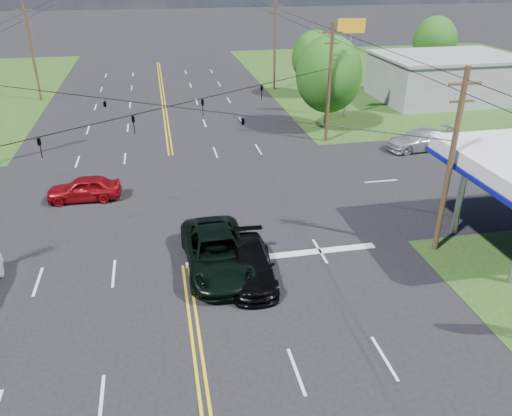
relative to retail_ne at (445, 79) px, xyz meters
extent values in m
plane|color=black|center=(-30.00, -20.00, -2.20)|extent=(280.00, 280.00, 0.00)
cube|color=#1F4516|center=(5.00, 12.00, -2.20)|extent=(46.00, 48.00, 0.03)
cube|color=silver|center=(-25.00, -28.00, -2.20)|extent=(10.00, 0.50, 0.02)
cube|color=gray|center=(0.00, 0.00, 0.00)|extent=(14.00, 10.00, 4.40)
cylinder|color=#A5A5AA|center=(-15.00, -27.50, 0.12)|extent=(0.36, 0.36, 4.65)
cylinder|color=#3C2619|center=(-17.00, -29.00, 2.55)|extent=(0.28, 0.28, 9.50)
cube|color=#3C2619|center=(-17.00, -29.00, 6.50)|extent=(1.60, 0.12, 0.12)
cube|color=#3C2619|center=(-17.00, -29.00, 5.70)|extent=(1.20, 0.10, 0.10)
cylinder|color=#3C2619|center=(-17.00, -11.00, 2.55)|extent=(0.28, 0.28, 9.50)
cube|color=#3C2619|center=(-17.00, -11.00, 6.50)|extent=(1.60, 0.12, 0.12)
cube|color=#3C2619|center=(-17.00, -11.00, 5.70)|extent=(1.20, 0.10, 0.10)
cylinder|color=#3C2619|center=(-43.00, 8.00, 2.80)|extent=(0.28, 0.28, 10.00)
cube|color=#3C2619|center=(-43.00, 8.00, 7.00)|extent=(1.60, 0.12, 0.12)
cube|color=#3C2619|center=(-43.00, 8.00, 6.20)|extent=(1.20, 0.10, 0.10)
cylinder|color=#3C2619|center=(-17.00, 8.00, 2.80)|extent=(0.28, 0.28, 10.00)
cube|color=#3C2619|center=(-17.00, 8.00, 7.00)|extent=(1.60, 0.12, 0.12)
cube|color=#3C2619|center=(-17.00, 8.00, 6.20)|extent=(1.20, 0.10, 0.10)
imported|color=black|center=(-36.50, -24.50, 3.22)|extent=(0.17, 0.21, 1.05)
imported|color=black|center=(-32.08, -21.44, 3.22)|extent=(0.17, 0.21, 1.05)
imported|color=black|center=(-27.92, -18.56, 3.22)|extent=(0.17, 0.21, 1.05)
imported|color=black|center=(-23.50, -15.50, 3.22)|extent=(0.17, 0.21, 1.05)
imported|color=black|center=(-33.90, -17.30, 3.50)|extent=(1.24, 0.26, 0.50)
imported|color=black|center=(-26.10, -22.70, 3.50)|extent=(1.24, 0.26, 0.50)
cylinder|color=black|center=(-17.00, -22.00, 6.70)|extent=(0.04, 100.00, 0.04)
cylinder|color=black|center=(-17.00, -22.00, 6.10)|extent=(0.04, 100.00, 0.04)
cylinder|color=#3C2619|center=(-16.00, -8.00, -0.55)|extent=(0.36, 0.36, 3.30)
ellipsoid|color=#1B5316|center=(-16.00, -8.00, 2.67)|extent=(5.70, 5.70, 6.60)
cylinder|color=#3C2619|center=(-13.50, 4.00, -0.77)|extent=(0.36, 0.36, 2.86)
ellipsoid|color=#1B5316|center=(-13.50, 4.00, 2.03)|extent=(4.94, 4.94, 5.72)
cylinder|color=#3C2619|center=(4.00, 10.00, -0.66)|extent=(0.36, 0.36, 3.08)
ellipsoid|color=#1B5316|center=(4.00, 10.00, 2.35)|extent=(5.32, 5.32, 6.16)
imported|color=black|center=(-28.48, -28.50, -1.28)|extent=(3.22, 6.67, 1.83)
imported|color=black|center=(-27.00, -29.67, -1.45)|extent=(2.42, 5.27, 1.49)
imported|color=maroon|center=(-35.70, -19.00, -1.43)|extent=(4.59, 1.97, 1.54)
imported|color=silver|center=(-10.25, -14.50, -1.38)|extent=(5.79, 2.74, 1.63)
cylinder|color=#A5A5AA|center=(-13.00, -4.67, 2.30)|extent=(0.20, 0.20, 9.01)
cube|color=#FFA81A|center=(-13.00, -4.67, 6.21)|extent=(2.49, 0.61, 1.24)
camera|label=1|loc=(-30.70, -49.28, 11.51)|focal=35.00mm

